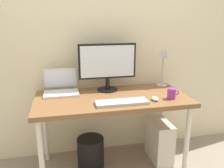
{
  "coord_description": "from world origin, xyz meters",
  "views": [
    {
      "loc": [
        -0.43,
        -1.95,
        1.42
      ],
      "look_at": [
        0.0,
        0.0,
        0.85
      ],
      "focal_mm": 37.28,
      "sensor_mm": 36.0,
      "label": 1
    }
  ],
  "objects_px": {
    "monitor": "(108,64)",
    "keyboard": "(122,102)",
    "mouse": "(155,99)",
    "desk": "(112,104)",
    "desk_lamp": "(165,58)",
    "wastebasket": "(91,152)",
    "coffee_mug": "(172,94)",
    "laptop": "(61,87)",
    "computer_tower": "(159,140)"
  },
  "relations": [
    {
      "from": "laptop",
      "to": "wastebasket",
      "type": "bearing_deg",
      "value": -31.68
    },
    {
      "from": "desk_lamp",
      "to": "computer_tower",
      "type": "bearing_deg",
      "value": -115.88
    },
    {
      "from": "desk_lamp",
      "to": "wastebasket",
      "type": "distance_m",
      "value": 1.19
    },
    {
      "from": "keyboard",
      "to": "coffee_mug",
      "type": "bearing_deg",
      "value": 3.42
    },
    {
      "from": "monitor",
      "to": "keyboard",
      "type": "relative_size",
      "value": 1.26
    },
    {
      "from": "mouse",
      "to": "computer_tower",
      "type": "height_order",
      "value": "mouse"
    },
    {
      "from": "wastebasket",
      "to": "desk",
      "type": "bearing_deg",
      "value": -18.44
    },
    {
      "from": "desk",
      "to": "keyboard",
      "type": "relative_size",
      "value": 3.12
    },
    {
      "from": "laptop",
      "to": "wastebasket",
      "type": "distance_m",
      "value": 0.7
    },
    {
      "from": "monitor",
      "to": "keyboard",
      "type": "height_order",
      "value": "monitor"
    },
    {
      "from": "mouse",
      "to": "coffee_mug",
      "type": "xyz_separation_m",
      "value": [
        0.16,
        0.01,
        0.03
      ]
    },
    {
      "from": "desk_lamp",
      "to": "wastebasket",
      "type": "bearing_deg",
      "value": -170.27
    },
    {
      "from": "mouse",
      "to": "desk",
      "type": "bearing_deg",
      "value": 152.38
    },
    {
      "from": "monitor",
      "to": "coffee_mug",
      "type": "xyz_separation_m",
      "value": [
        0.5,
        -0.37,
        -0.21
      ]
    },
    {
      "from": "coffee_mug",
      "to": "wastebasket",
      "type": "bearing_deg",
      "value": 161.63
    },
    {
      "from": "monitor",
      "to": "desk_lamp",
      "type": "height_order",
      "value": "monitor"
    },
    {
      "from": "desk_lamp",
      "to": "keyboard",
      "type": "xyz_separation_m",
      "value": [
        -0.55,
        -0.4,
        -0.29
      ]
    },
    {
      "from": "desk",
      "to": "wastebasket",
      "type": "xyz_separation_m",
      "value": [
        -0.2,
        0.07,
        -0.52
      ]
    },
    {
      "from": "monitor",
      "to": "mouse",
      "type": "distance_m",
      "value": 0.56
    },
    {
      "from": "monitor",
      "to": "desk",
      "type": "bearing_deg",
      "value": -90.83
    },
    {
      "from": "keyboard",
      "to": "coffee_mug",
      "type": "height_order",
      "value": "coffee_mug"
    },
    {
      "from": "desk",
      "to": "coffee_mug",
      "type": "xyz_separation_m",
      "value": [
        0.5,
        -0.17,
        0.11
      ]
    },
    {
      "from": "coffee_mug",
      "to": "wastebasket",
      "type": "xyz_separation_m",
      "value": [
        -0.7,
        0.23,
        -0.63
      ]
    },
    {
      "from": "desk_lamp",
      "to": "mouse",
      "type": "bearing_deg",
      "value": -122.97
    },
    {
      "from": "laptop",
      "to": "keyboard",
      "type": "xyz_separation_m",
      "value": [
        0.49,
        -0.41,
        -0.05
      ]
    },
    {
      "from": "coffee_mug",
      "to": "computer_tower",
      "type": "distance_m",
      "value": 0.61
    },
    {
      "from": "desk",
      "to": "keyboard",
      "type": "xyz_separation_m",
      "value": [
        0.04,
        -0.19,
        0.08
      ]
    },
    {
      "from": "desk",
      "to": "computer_tower",
      "type": "xyz_separation_m",
      "value": [
        0.51,
        0.04,
        -0.46
      ]
    },
    {
      "from": "desk",
      "to": "desk_lamp",
      "type": "relative_size",
      "value": 3.2
    },
    {
      "from": "desk",
      "to": "wastebasket",
      "type": "relative_size",
      "value": 4.58
    },
    {
      "from": "keyboard",
      "to": "computer_tower",
      "type": "relative_size",
      "value": 1.05
    },
    {
      "from": "wastebasket",
      "to": "computer_tower",
      "type": "bearing_deg",
      "value": -2.41
    },
    {
      "from": "laptop",
      "to": "mouse",
      "type": "relative_size",
      "value": 3.56
    },
    {
      "from": "desk_lamp",
      "to": "monitor",
      "type": "bearing_deg",
      "value": -179.95
    },
    {
      "from": "monitor",
      "to": "mouse",
      "type": "relative_size",
      "value": 6.16
    },
    {
      "from": "monitor",
      "to": "keyboard",
      "type": "distance_m",
      "value": 0.47
    },
    {
      "from": "desk",
      "to": "monitor",
      "type": "distance_m",
      "value": 0.39
    },
    {
      "from": "coffee_mug",
      "to": "wastebasket",
      "type": "height_order",
      "value": "coffee_mug"
    },
    {
      "from": "coffee_mug",
      "to": "monitor",
      "type": "bearing_deg",
      "value": 143.59
    },
    {
      "from": "keyboard",
      "to": "monitor",
      "type": "bearing_deg",
      "value": 95.44
    },
    {
      "from": "monitor",
      "to": "desk_lamp",
      "type": "relative_size",
      "value": 1.29
    },
    {
      "from": "desk",
      "to": "mouse",
      "type": "distance_m",
      "value": 0.39
    },
    {
      "from": "mouse",
      "to": "computer_tower",
      "type": "bearing_deg",
      "value": 52.27
    },
    {
      "from": "mouse",
      "to": "coffee_mug",
      "type": "bearing_deg",
      "value": 4.27
    },
    {
      "from": "keyboard",
      "to": "coffee_mug",
      "type": "xyz_separation_m",
      "value": [
        0.46,
        0.03,
        0.04
      ]
    },
    {
      "from": "keyboard",
      "to": "computer_tower",
      "type": "height_order",
      "value": "keyboard"
    },
    {
      "from": "monitor",
      "to": "laptop",
      "type": "distance_m",
      "value": 0.49
    },
    {
      "from": "monitor",
      "to": "keyboard",
      "type": "xyz_separation_m",
      "value": [
        0.04,
        -0.4,
        -0.25
      ]
    },
    {
      "from": "desk_lamp",
      "to": "keyboard",
      "type": "bearing_deg",
      "value": -144.1
    },
    {
      "from": "keyboard",
      "to": "computer_tower",
      "type": "distance_m",
      "value": 0.75
    }
  ]
}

